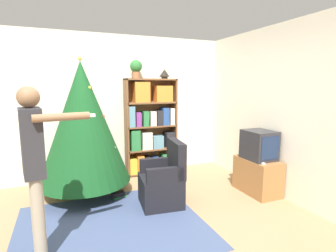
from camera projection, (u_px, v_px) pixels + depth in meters
The scene contains 14 objects.
ground_plane at pixel (149, 220), 3.33m from camera, with size 14.00×14.00×0.00m, color #9E7A56.
wall_back at pixel (116, 106), 4.89m from camera, with size 8.00×0.10×2.60m.
wall_right at pixel (283, 112), 3.93m from camera, with size 0.10×8.00×2.60m.
area_rug at pixel (112, 226), 3.17m from camera, with size 2.19×1.90×0.01m.
bookshelf at pixel (151, 128), 4.99m from camera, with size 0.98×0.27×1.81m.
tv_stand at pixel (257, 176), 4.14m from camera, with size 0.42×0.71×0.55m.
television at pixel (259, 145), 4.06m from camera, with size 0.40×0.47×0.45m.
game_remote at pixel (262, 163), 3.86m from camera, with size 0.04×0.12×0.02m.
christmas_tree at pixel (83, 123), 3.94m from camera, with size 1.37×1.37×2.11m.
armchair at pixel (163, 183), 3.72m from camera, with size 0.63×0.62×0.92m.
standing_person at pixel (34, 160), 2.44m from camera, with size 0.68×0.46×1.68m.
potted_plant at pixel (136, 68), 4.72m from camera, with size 0.22×0.22×0.33m.
table_lamp at pixel (164, 73), 4.94m from camera, with size 0.20×0.20×0.18m.
book_pile_near_tree at pixel (119, 195), 3.98m from camera, with size 0.25×0.17×0.09m.
Camera 1 is at (-0.96, -2.96, 1.69)m, focal length 28.00 mm.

